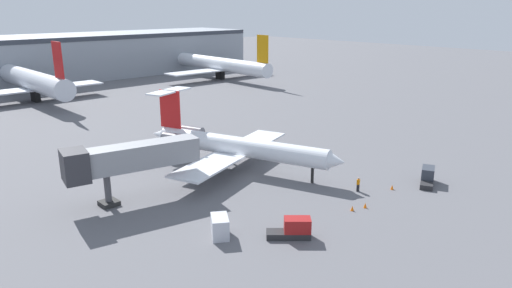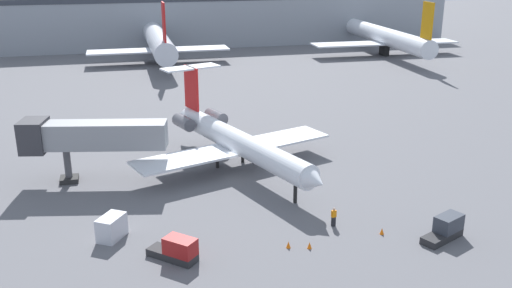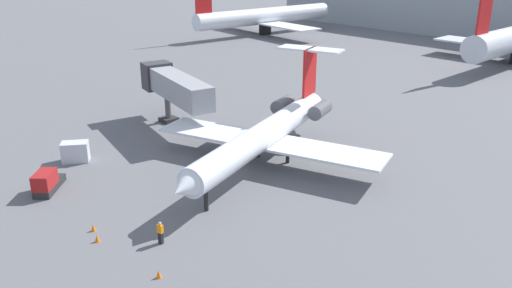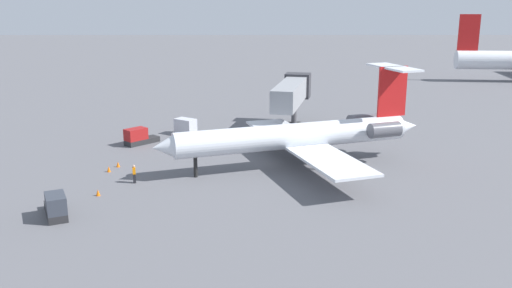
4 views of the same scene
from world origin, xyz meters
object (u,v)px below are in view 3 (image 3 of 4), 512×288
object	(u,v)px
ground_crew_marshaller	(160,233)
cargo_container_uld	(75,152)
parked_airliner_west_end	(264,17)
traffic_cone_near	(159,274)
regional_jet	(268,131)
traffic_cone_far	(97,238)
jet_bridge	(173,85)
traffic_cone_mid	(93,228)
baggage_tug_trailing	(47,182)

from	to	relation	value
ground_crew_marshaller	cargo_container_uld	xyz separation A→B (m)	(-18.23, 2.42, 0.11)
parked_airliner_west_end	traffic_cone_near	bearing A→B (deg)	-48.04
regional_jet	traffic_cone_far	xyz separation A→B (m)	(1.91, -18.73, -2.95)
parked_airliner_west_end	jet_bridge	bearing A→B (deg)	-52.88
regional_jet	traffic_cone_mid	bearing A→B (deg)	-88.93
baggage_tug_trailing	parked_airliner_west_end	distance (m)	86.03
traffic_cone_far	parked_airliner_west_end	bearing A→B (deg)	128.61
traffic_cone_mid	baggage_tug_trailing	bearing A→B (deg)	178.03
ground_crew_marshaller	jet_bridge	bearing A→B (deg)	142.78
parked_airliner_west_end	traffic_cone_far	bearing A→B (deg)	-51.39
regional_jet	ground_crew_marshaller	world-z (taller)	regional_jet
baggage_tug_trailing	traffic_cone_far	size ratio (longest dim) A/B	7.01
baggage_tug_trailing	traffic_cone_near	distance (m)	16.88
ground_crew_marshaller	baggage_tug_trailing	distance (m)	13.74
jet_bridge	cargo_container_uld	xyz separation A→B (m)	(2.15, -13.06, -3.84)
regional_jet	cargo_container_uld	world-z (taller)	regional_jet
cargo_container_uld	traffic_cone_mid	distance (m)	14.34
ground_crew_marshaller	parked_airliner_west_end	world-z (taller)	parked_airliner_west_end
ground_crew_marshaller	cargo_container_uld	distance (m)	18.39
traffic_cone_near	traffic_cone_mid	bearing A→B (deg)	-178.20
ground_crew_marshaller	traffic_cone_mid	world-z (taller)	ground_crew_marshaller
regional_jet	cargo_container_uld	distance (m)	18.68
traffic_cone_far	jet_bridge	bearing A→B (deg)	132.59
baggage_tug_trailing	regional_jet	bearing A→B (deg)	64.96
regional_jet	traffic_cone_near	world-z (taller)	regional_jet
regional_jet	jet_bridge	size ratio (longest dim) A/B	1.86
regional_jet	traffic_cone_far	size ratio (longest dim) A/B	48.93
jet_bridge	baggage_tug_trailing	distance (m)	19.49
ground_crew_marshaller	traffic_cone_far	bearing A→B (deg)	-135.98
regional_jet	ground_crew_marshaller	bearing A→B (deg)	-71.66
jet_bridge	parked_airliner_west_end	size ratio (longest dim) A/B	0.39
traffic_cone_near	traffic_cone_mid	world-z (taller)	same
traffic_cone_mid	traffic_cone_far	world-z (taller)	same
baggage_tug_trailing	cargo_container_uld	size ratio (longest dim) A/B	1.33
cargo_container_uld	traffic_cone_far	distance (m)	15.99
jet_bridge	traffic_cone_near	distance (m)	30.02
cargo_container_uld	baggage_tug_trailing	bearing A→B (deg)	-45.43
baggage_tug_trailing	parked_airliner_west_end	world-z (taller)	parked_airliner_west_end
baggage_tug_trailing	traffic_cone_far	bearing A→B (deg)	-4.51
jet_bridge	regional_jet	bearing A→B (deg)	0.39
regional_jet	parked_airliner_west_end	size ratio (longest dim) A/B	0.72
traffic_cone_near	baggage_tug_trailing	bearing A→B (deg)	179.86
traffic_cone_mid	traffic_cone_far	size ratio (longest dim) A/B	1.00
traffic_cone_near	parked_airliner_west_end	size ratio (longest dim) A/B	0.01
jet_bridge	ground_crew_marshaller	world-z (taller)	jet_bridge
jet_bridge	baggage_tug_trailing	bearing A→B (deg)	-69.00
jet_bridge	traffic_cone_mid	bearing A→B (deg)	-49.35
regional_jet	traffic_cone_mid	distance (m)	18.46
ground_crew_marshaller	cargo_container_uld	world-z (taller)	cargo_container_uld
baggage_tug_trailing	traffic_cone_mid	size ratio (longest dim) A/B	7.01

